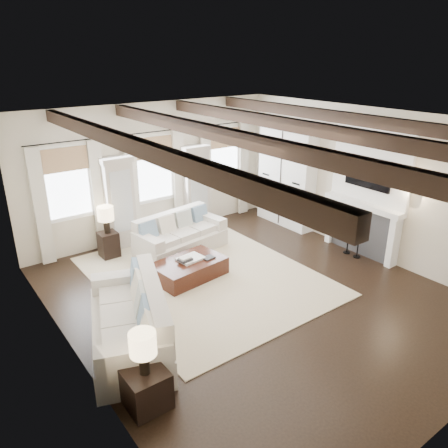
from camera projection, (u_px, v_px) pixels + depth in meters
ground at (253, 295)px, 8.17m from camera, size 7.50×7.50×0.00m
room_shell at (255, 181)px, 8.57m from camera, size 6.54×7.54×3.22m
area_rug at (204, 275)px, 8.87m from camera, size 3.88×4.79×0.02m
sofa_back at (179, 237)px, 9.86m from camera, size 2.18×1.22×0.88m
sofa_left at (133, 322)px, 6.64m from camera, size 1.79×2.56×1.00m
ottoman at (189, 269)px, 8.75m from camera, size 1.50×1.04×0.37m
tray at (191, 259)px, 8.73m from camera, size 0.54×0.44×0.04m
book_lower at (185, 260)px, 8.60m from camera, size 0.28×0.23×0.04m
book_upper at (185, 258)px, 8.60m from camera, size 0.24×0.19×0.03m
book_loose at (208, 258)px, 8.78m from camera, size 0.26×0.21×0.03m
side_table_front at (146, 389)px, 5.53m from camera, size 0.52×0.52×0.52m
lamp_front at (143, 346)px, 5.29m from camera, size 0.34×0.34×0.59m
side_table_back at (109, 245)px, 9.61m from camera, size 0.39×0.39×0.58m
lamp_back at (106, 215)px, 9.35m from camera, size 0.35×0.35×0.60m
candlestick_near at (358, 244)px, 9.57m from camera, size 0.16×0.16×0.79m
candlestick_far at (348, 240)px, 9.78m from camera, size 0.15×0.15×0.76m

